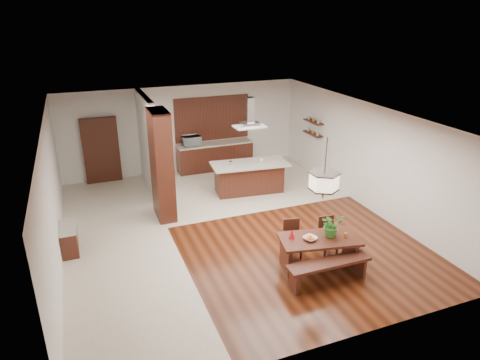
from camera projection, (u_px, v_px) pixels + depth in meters
name	position (u px, v px, depth m)	size (l,w,h in m)	color
room_shell	(228.00, 150.00, 10.22)	(9.00, 9.04, 2.92)	#37160A
tile_hallway	(119.00, 246.00, 10.06)	(2.50, 9.00, 0.01)	beige
tile_kitchen	(239.00, 185.00, 13.56)	(5.50, 4.00, 0.01)	beige
soffit_band	(228.00, 116.00, 9.91)	(8.00, 9.00, 0.02)	#3F1B0F
partition_pier	(162.00, 166.00, 11.01)	(0.45, 1.00, 2.90)	black
partition_stub	(148.00, 143.00, 12.83)	(0.18, 2.40, 2.90)	silver
hallway_console	(69.00, 239.00, 9.76)	(0.37, 0.88, 0.63)	black
hallway_doorway	(101.00, 150.00, 13.49)	(1.10, 0.20, 2.10)	black
rear_counter	(215.00, 156.00, 14.78)	(2.60, 0.62, 0.95)	black
kitchen_window	(212.00, 118.00, 14.53)	(2.60, 0.08, 1.50)	#9C5B2E
shelf_lower	(313.00, 134.00, 14.01)	(0.26, 0.90, 0.04)	black
shelf_upper	(313.00, 122.00, 13.86)	(0.26, 0.90, 0.04)	black
dining_table	(319.00, 246.00, 9.11)	(1.81, 1.15, 0.70)	black
dining_bench	(328.00, 272.00, 8.65)	(1.77, 0.39, 0.50)	black
dining_chair_left	(293.00, 239.00, 9.54)	(0.38, 0.38, 0.85)	black
dining_chair_right	(329.00, 236.00, 9.67)	(0.38, 0.38, 0.85)	black
pendant_lantern	(325.00, 169.00, 8.46)	(0.64, 0.64, 1.31)	beige
foliage_plant	(332.00, 225.00, 9.02)	(0.47, 0.40, 0.52)	#2E6A23
fruit_bowl	(310.00, 238.00, 8.95)	(0.28, 0.28, 0.07)	beige
napkin_cone	(292.00, 234.00, 8.99)	(0.13, 0.13, 0.21)	red
gold_ornament	(346.00, 235.00, 9.04)	(0.07, 0.07, 0.10)	gold
kitchen_island	(249.00, 177.00, 12.90)	(2.38, 1.23, 0.94)	black
range_hood	(250.00, 112.00, 12.17)	(0.90, 0.55, 0.87)	silver
island_cup	(262.00, 160.00, 12.78)	(0.13, 0.13, 0.11)	white
microwave	(192.00, 141.00, 14.26)	(0.59, 0.40, 0.33)	#ADAFB4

